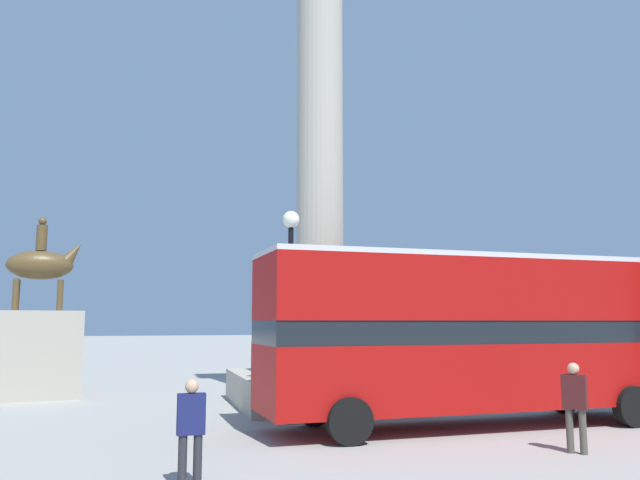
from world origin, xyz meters
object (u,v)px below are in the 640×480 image
Objects in this scene: bus_b at (470,331)px; pedestrian_near_lamp at (191,427)px; monument_column at (320,226)px; equestrian_statue at (36,343)px; pedestrian_by_plinth at (575,402)px; street_lamp at (291,296)px.

pedestrian_near_lamp is at bearing -153.24° from bus_b.
monument_column reaches higher than equestrian_statue.
bus_b is at bearing -32.67° from pedestrian_by_plinth.
street_lamp is 6.76m from pedestrian_near_lamp.
pedestrian_by_plinth is at bearing -48.01° from street_lamp.
bus_b is at bearing -45.24° from equestrian_statue.
monument_column is at bearing 114.58° from bus_b.
pedestrian_by_plinth is (11.82, -12.59, -0.86)m from equestrian_statue.
bus_b is 6.45× the size of pedestrian_near_lamp.
pedestrian_near_lamp is (-7.15, -3.93, -1.41)m from bus_b.
street_lamp is 3.12× the size of pedestrian_by_plinth.
bus_b reaches higher than pedestrian_by_plinth.
bus_b is at bearing -154.05° from pedestrian_near_lamp.
street_lamp is at bearing 3.10° from pedestrian_by_plinth.
street_lamp reaches higher than pedestrian_near_lamp.
monument_column is 4.45m from street_lamp.
monument_column is 10.82× the size of pedestrian_by_plinth.
monument_column is at bearing -20.01° from pedestrian_by_plinth.
bus_b is 8.28m from pedestrian_near_lamp.
street_lamp is (7.20, -7.46, 1.38)m from equestrian_statue.
equestrian_statue is at bearing 4.30° from pedestrian_by_plinth.
pedestrian_near_lamp is (-2.91, -5.64, -2.31)m from street_lamp.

